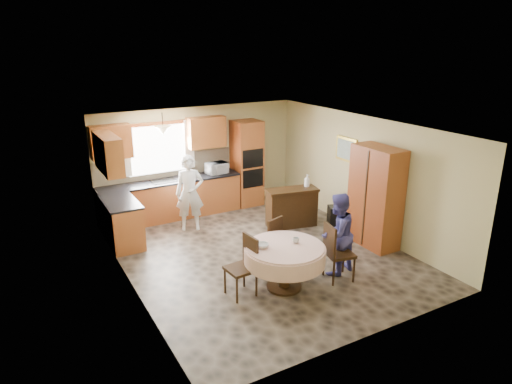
{
  "coord_description": "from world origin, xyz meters",
  "views": [
    {
      "loc": [
        -4.03,
        -6.97,
        3.96
      ],
      "look_at": [
        0.06,
        0.3,
        1.18
      ],
      "focal_mm": 32.0,
      "sensor_mm": 36.0,
      "label": 1
    }
  ],
  "objects": [
    {
      "name": "wall_right",
      "position": [
        2.5,
        0.0,
        1.25
      ],
      "size": [
        0.02,
        6.0,
        2.5
      ],
      "primitive_type": "cube",
      "color": "tan",
      "rests_on": "floor"
    },
    {
      "name": "chair_back",
      "position": [
        -0.05,
        -0.45,
        0.52
      ],
      "size": [
        0.51,
        0.51,
        0.94
      ],
      "rotation": [
        0.0,
        0.0,
        3.44
      ],
      "color": "#38220F",
      "rests_on": "floor"
    },
    {
      "name": "bowl_table",
      "position": [
        -0.64,
        -1.16,
        0.8
      ],
      "size": [
        0.23,
        0.23,
        0.07
      ],
      "primitive_type": "imported",
      "rotation": [
        0.0,
        0.0,
        -0.12
      ],
      "color": "#B2B2B2",
      "rests_on": "dining_table"
    },
    {
      "name": "wall_front",
      "position": [
        0.0,
        -3.0,
        1.25
      ],
      "size": [
        5.0,
        0.02,
        2.5
      ],
      "primitive_type": "cube",
      "color": "tan",
      "rests_on": "floor"
    },
    {
      "name": "counter_back",
      "position": [
        -0.85,
        2.7,
        0.9
      ],
      "size": [
        3.3,
        0.64,
        0.04
      ],
      "primitive_type": "cube",
      "color": "black",
      "rests_on": "base_cab_back"
    },
    {
      "name": "ceiling",
      "position": [
        0.0,
        0.0,
        2.5
      ],
      "size": [
        5.0,
        6.0,
        0.01
      ],
      "primitive_type": "cube",
      "color": "white",
      "rests_on": "wall_back"
    },
    {
      "name": "chair_right",
      "position": [
        0.62,
        -1.48,
        0.57
      ],
      "size": [
        0.53,
        0.53,
        1.03
      ],
      "rotation": [
        0.0,
        0.0,
        1.36
      ],
      "color": "#38220F",
      "rests_on": "floor"
    },
    {
      "name": "bottle_sideboard",
      "position": [
        1.71,
        0.92,
        0.98
      ],
      "size": [
        0.15,
        0.15,
        0.33
      ],
      "primitive_type": "imported",
      "rotation": [
        0.0,
        0.0,
        0.26
      ],
      "color": "silver",
      "rests_on": "sideboard"
    },
    {
      "name": "curtain_right",
      "position": [
        -0.25,
        2.93,
        1.65
      ],
      "size": [
        0.22,
        0.02,
        1.15
      ],
      "primitive_type": "cube",
      "color": "white",
      "rests_on": "wall_back"
    },
    {
      "name": "base_cab_left",
      "position": [
        -2.2,
        1.8,
        0.44
      ],
      "size": [
        0.6,
        1.2,
        0.88
      ],
      "primitive_type": "cube",
      "color": "#B96731",
      "rests_on": "floor"
    },
    {
      "name": "curtain_left",
      "position": [
        -1.75,
        2.93,
        1.65
      ],
      "size": [
        0.22,
        0.02,
        1.15
      ],
      "primitive_type": "cube",
      "color": "white",
      "rests_on": "wall_back"
    },
    {
      "name": "counter_left",
      "position": [
        -2.2,
        1.8,
        0.9
      ],
      "size": [
        0.64,
        1.2,
        0.04
      ],
      "primitive_type": "cube",
      "color": "black",
      "rests_on": "base_cab_left"
    },
    {
      "name": "person_sink",
      "position": [
        -0.71,
        1.84,
        0.83
      ],
      "size": [
        0.71,
        0.59,
        1.66
      ],
      "primitive_type": "imported",
      "rotation": [
        0.0,
        0.0,
        -0.36
      ],
      "color": "silver",
      "rests_on": "floor"
    },
    {
      "name": "wall_left",
      "position": [
        -2.5,
        0.0,
        1.25
      ],
      "size": [
        0.02,
        6.0,
        2.5
      ],
      "primitive_type": "cube",
      "color": "tan",
      "rests_on": "floor"
    },
    {
      "name": "chair_left",
      "position": [
        -0.95,
        -1.13,
        0.55
      ],
      "size": [
        0.47,
        0.47,
        1.0
      ],
      "rotation": [
        0.0,
        0.0,
        -1.49
      ],
      "color": "#38220F",
      "rests_on": "floor"
    },
    {
      "name": "oven_upper",
      "position": [
        1.15,
        2.38,
        1.25
      ],
      "size": [
        0.56,
        0.01,
        0.45
      ],
      "primitive_type": "cube",
      "color": "black",
      "rests_on": "oven_tower"
    },
    {
      "name": "wall_back",
      "position": [
        0.0,
        3.0,
        1.25
      ],
      "size": [
        5.0,
        0.02,
        2.5
      ],
      "primitive_type": "cube",
      "color": "tan",
      "rests_on": "floor"
    },
    {
      "name": "person_dining",
      "position": [
        0.8,
        -1.29,
        0.74
      ],
      "size": [
        0.82,
        0.7,
        1.48
      ],
      "primitive_type": "imported",
      "rotation": [
        0.0,
        0.0,
        3.35
      ],
      "color": "#413D87",
      "rests_on": "floor"
    },
    {
      "name": "microwave",
      "position": [
        0.31,
        2.65,
        1.06
      ],
      "size": [
        0.53,
        0.39,
        0.27
      ],
      "primitive_type": "imported",
      "rotation": [
        0.0,
        0.0,
        0.12
      ],
      "color": "silver",
      "rests_on": "counter_back"
    },
    {
      "name": "framed_picture",
      "position": [
        2.47,
        0.55,
        1.7
      ],
      "size": [
        0.06,
        0.64,
        0.53
      ],
      "color": "gold",
      "rests_on": "wall_right"
    },
    {
      "name": "cup_table",
      "position": [
        -0.07,
        -1.28,
        0.81
      ],
      "size": [
        0.12,
        0.12,
        0.09
      ],
      "primitive_type": "imported",
      "rotation": [
        0.0,
        0.0,
        -0.04
      ],
      "color": "#B2B2B2",
      "rests_on": "dining_table"
    },
    {
      "name": "backsplash",
      "position": [
        -0.85,
        2.99,
        1.18
      ],
      "size": [
        3.3,
        0.02,
        0.55
      ],
      "primitive_type": "cube",
      "color": "tan",
      "rests_on": "wall_back"
    },
    {
      "name": "base_cab_back",
      "position": [
        -0.85,
        2.7,
        0.44
      ],
      "size": [
        3.3,
        0.6,
        0.88
      ],
      "primitive_type": "cube",
      "color": "#B96731",
      "rests_on": "floor"
    },
    {
      "name": "floor",
      "position": [
        0.0,
        0.0,
        0.0
      ],
      "size": [
        5.0,
        6.0,
        0.01
      ],
      "primitive_type": "cube",
      "color": "brown",
      "rests_on": "ground"
    },
    {
      "name": "space_heater",
      "position": [
        2.02,
        0.15,
        0.29
      ],
      "size": [
        0.5,
        0.44,
        0.58
      ],
      "primitive_type": "cube",
      "rotation": [
        0.0,
        0.0,
        -0.41
      ],
      "color": "black",
      "rests_on": "floor"
    },
    {
      "name": "wall_cab_left",
      "position": [
        -2.05,
        2.83,
        1.91
      ],
      "size": [
        0.85,
        0.33,
        0.72
      ],
      "primitive_type": "cube",
      "color": "#B1602C",
      "rests_on": "wall_back"
    },
    {
      "name": "bowl_sideboard",
      "position": [
        1.13,
        0.92,
        0.84
      ],
      "size": [
        0.24,
        0.24,
        0.05
      ],
      "primitive_type": "imported",
      "rotation": [
        0.0,
        0.0,
        0.24
      ],
      "color": "#B2B2B2",
      "rests_on": "sideboard"
    },
    {
      "name": "wall_cab_right",
      "position": [
        0.15,
        2.83,
        1.91
      ],
      "size": [
        0.9,
        0.33,
        0.72
      ],
      "primitive_type": "cube",
      "color": "#B1602C",
      "rests_on": "wall_back"
    },
    {
      "name": "cupboard",
      "position": [
        2.22,
        -0.7,
        1.01
      ],
      "size": [
        0.53,
        1.06,
        2.02
      ],
      "primitive_type": "cube",
      "color": "#B96731",
      "rests_on": "floor"
    },
    {
      "name": "oven_lower",
      "position": [
        1.15,
        2.38,
        0.75
      ],
      "size": [
        0.56,
        0.01,
        0.45
      ],
      "primitive_type": "cube",
      "color": "black",
      "rests_on": "oven_tower"
    },
    {
      "name": "pendant",
      "position": [
        -1.0,
        2.5,
        2.12
      ],
      "size": [
        0.36,
        0.36,
        0.18
      ],
      "primitive_type": "cone",
      "rotation": [
        3.14,
        0.0,
        0.0
      ],
      "color": "beige",
      "rests_on": "ceiling"
    },
    {
      "name": "oven_tower",
      "position": [
        1.15,
        2.69,
        1.06
      ],
      "size": [
        0.66,
        0.62,
        2.12
      ],
      "primitive_type": "cube",
      "color": "#B96731",
      "rests_on": "floor"
    },
    {
      "name": "wall_cab_side",
      "position": [
        -2.33,
        1.8,
        1.91
      ],
      "size": [
        0.33,
        1.2,
        0.72
      ],
      "primitive_type": "cube",
      "color": "#B1602C",
      "rests_on": "wall_left"
    },
    {
      "name": "sideboard",
      "position": [
        1.32,
        0.92,
        0.41
      ],
      "size": [
        1.21,
        0.68,
        0.81
      ],
      "primitive_type": "cube",
      "rotation": [
        0.0,
        0.0,
        -0.2
      ],
      "color": "#38220F",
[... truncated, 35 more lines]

